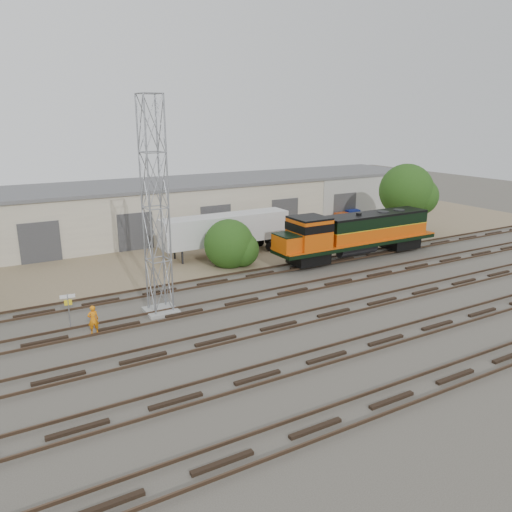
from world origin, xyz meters
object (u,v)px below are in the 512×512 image
locomotive (355,233)px  semi_trailer (228,229)px  signal_tower (156,212)px  worker (93,320)px

locomotive → semi_trailer: bearing=143.0°
locomotive → signal_tower: size_ratio=1.22×
locomotive → signal_tower: signal_tower is taller
locomotive → worker: locomotive is taller
locomotive → signal_tower: bearing=-169.4°
semi_trailer → worker: bearing=-141.8°
signal_tower → worker: size_ratio=7.86×
worker → signal_tower: bearing=-165.2°
worker → semi_trailer: bearing=-141.6°
signal_tower → semi_trailer: size_ratio=1.12×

